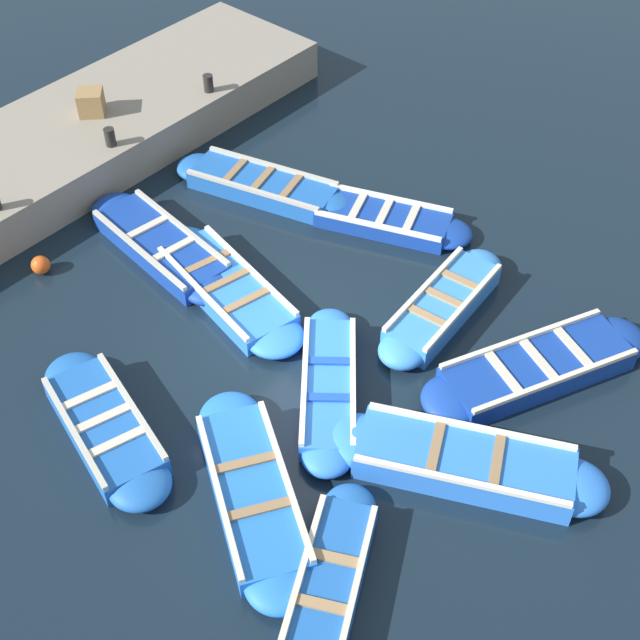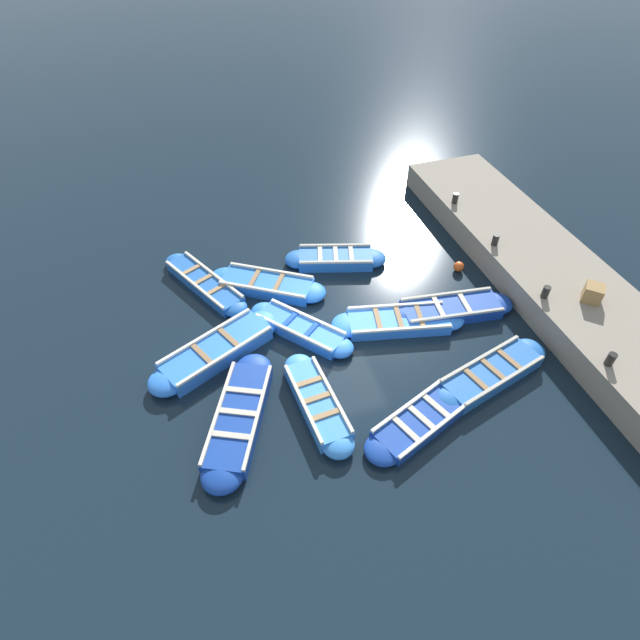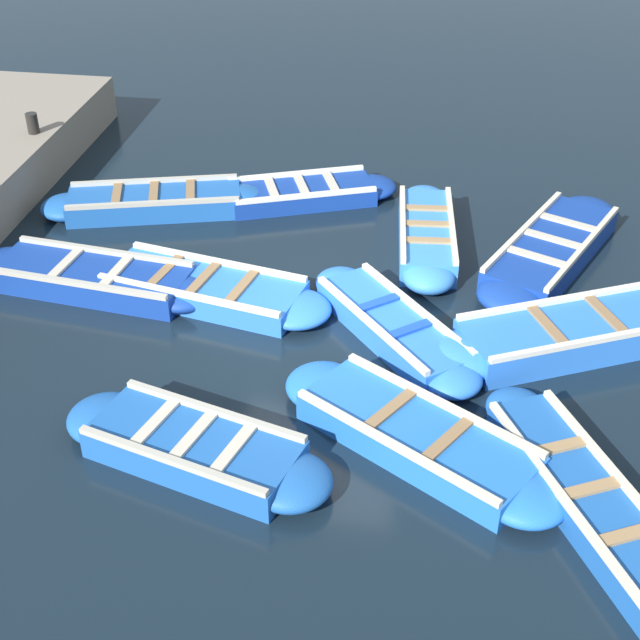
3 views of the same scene
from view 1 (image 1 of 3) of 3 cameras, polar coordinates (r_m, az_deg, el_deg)
ground_plane at (r=14.07m, az=-2.31°, el=-2.16°), size 120.00×120.00×0.00m
boat_alongside at (r=12.63m, az=9.22°, el=-9.02°), size 3.97×2.56×0.47m
boat_far_corner at (r=12.26m, az=-4.31°, el=-10.98°), size 3.59×2.73×0.41m
boat_end_of_row at (r=16.34m, az=4.09°, el=6.47°), size 3.37×1.99×0.35m
boat_outer_left at (r=14.97m, az=-5.99°, el=2.04°), size 3.89×1.72×0.38m
boat_tucked at (r=14.00m, az=13.71°, el=-3.00°), size 2.50×3.95×0.42m
boat_stern_in at (r=11.39m, az=0.11°, el=-18.12°), size 2.34×3.70×0.36m
boat_drifting at (r=17.09m, az=-3.68°, el=8.55°), size 3.78×1.80×0.40m
boat_near_quay at (r=13.25m, az=-13.59°, el=-6.64°), size 3.37×1.77×0.42m
boat_outer_right at (r=15.93m, az=-10.14°, el=4.69°), size 3.83×1.36×0.40m
boat_centre at (r=14.67m, az=7.85°, el=0.89°), size 1.03×3.29×0.44m
boat_inner_gap at (r=13.38m, az=0.55°, el=-4.29°), size 2.66×3.01×0.39m
quay_wall at (r=17.98m, az=-18.47°, el=9.13°), size 3.02×13.55×0.82m
bollard_north at (r=18.69m, az=-7.16°, el=14.81°), size 0.20×0.20×0.35m
bollard_mid_north at (r=17.37m, az=-13.30°, el=11.33°), size 0.20×0.20×0.35m
wooden_crate at (r=18.36m, az=-14.45°, el=13.34°), size 0.68×0.68×0.48m
buoy_orange_near at (r=16.05m, az=-17.45°, el=3.38°), size 0.33×0.33×0.33m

